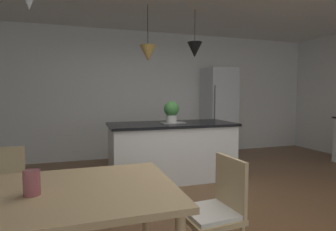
# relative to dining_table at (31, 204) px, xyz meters

# --- Properties ---
(ground_plane) EXTENTS (10.00, 8.40, 0.04)m
(ground_plane) POSITION_rel_dining_table_xyz_m (1.72, 0.75, -0.70)
(ground_plane) COLOR brown
(wall_back_kitchen) EXTENTS (10.00, 0.12, 2.70)m
(wall_back_kitchen) POSITION_rel_dining_table_xyz_m (1.72, 4.01, 0.67)
(wall_back_kitchen) COLOR white
(wall_back_kitchen) RESTS_ON ground_plane
(dining_table) EXTENTS (1.80, 1.01, 0.75)m
(dining_table) POSITION_rel_dining_table_xyz_m (0.00, 0.00, 0.00)
(dining_table) COLOR tan
(dining_table) RESTS_ON ground_plane
(chair_kitchen_end) EXTENTS (0.43, 0.43, 0.87)m
(chair_kitchen_end) POSITION_rel_dining_table_xyz_m (1.27, 0.00, -0.21)
(chair_kitchen_end) COLOR tan
(chair_kitchen_end) RESTS_ON ground_plane
(kitchen_island) EXTENTS (1.99, 0.89, 0.91)m
(kitchen_island) POSITION_rel_dining_table_xyz_m (1.68, 2.26, -0.22)
(kitchen_island) COLOR white
(kitchen_island) RESTS_ON ground_plane
(refrigerator) EXTENTS (0.64, 0.67, 1.94)m
(refrigerator) POSITION_rel_dining_table_xyz_m (3.24, 3.61, 0.28)
(refrigerator) COLOR silver
(refrigerator) RESTS_ON ground_plane
(pendant_over_island_main) EXTENTS (0.25, 0.25, 0.84)m
(pendant_over_island_main) POSITION_rel_dining_table_xyz_m (1.29, 2.26, 1.30)
(pendant_over_island_main) COLOR black
(pendant_over_island_aux) EXTENTS (0.24, 0.24, 0.75)m
(pendant_over_island_aux) POSITION_rel_dining_table_xyz_m (2.06, 2.26, 1.39)
(pendant_over_island_aux) COLOR black
(potted_plant_on_island) EXTENTS (0.24, 0.24, 0.35)m
(potted_plant_on_island) POSITION_rel_dining_table_xyz_m (1.67, 2.26, 0.41)
(potted_plant_on_island) COLOR beige
(potted_plant_on_island) RESTS_ON kitchen_island
(vase_on_dining_table) EXTENTS (0.10, 0.10, 0.15)m
(vase_on_dining_table) POSITION_rel_dining_table_xyz_m (0.01, -0.03, 0.14)
(vase_on_dining_table) COLOR #994C51
(vase_on_dining_table) RESTS_ON dining_table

